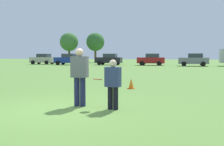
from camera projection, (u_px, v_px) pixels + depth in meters
name	position (u px, v px, depth m)	size (l,w,h in m)	color
ground_plane	(63.00, 109.00, 7.64)	(190.31, 190.31, 0.00)	#608C3D
player_thrower	(80.00, 74.00, 7.99)	(0.51, 0.32, 1.77)	#1E234C
player_defender	(113.00, 82.00, 7.51)	(0.45, 0.28, 1.43)	black
frisbee	(98.00, 79.00, 7.67)	(0.27, 0.27, 0.06)	#E54C33
traffic_cone	(131.00, 84.00, 12.28)	(0.32, 0.32, 0.48)	#D8590C
parked_car_near_left	(43.00, 59.00, 45.90)	(4.28, 2.37, 1.82)	#B7AD99
parked_car_mid_left	(68.00, 59.00, 42.98)	(4.28, 2.37, 1.82)	navy
parked_car_center	(109.00, 59.00, 42.60)	(4.28, 2.37, 1.82)	black
parked_car_mid_right	(151.00, 59.00, 40.81)	(4.28, 2.37, 1.82)	maroon
parked_car_near_right	(194.00, 60.00, 37.93)	(4.28, 2.37, 1.82)	slate
tree_west_oak	(69.00, 42.00, 55.93)	(3.91, 3.91, 6.36)	brown
tree_west_maple	(95.00, 42.00, 56.99)	(3.96, 3.96, 6.44)	brown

